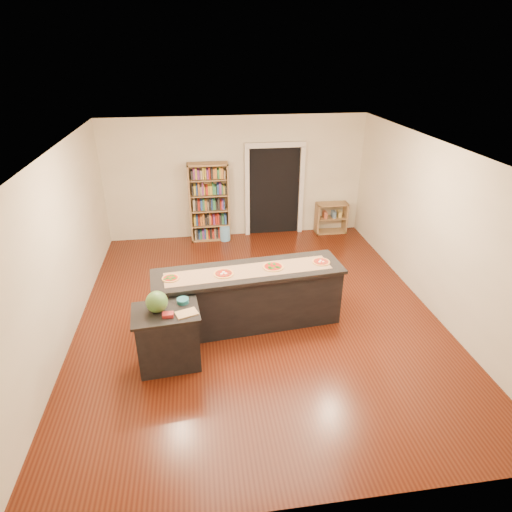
{
  "coord_description": "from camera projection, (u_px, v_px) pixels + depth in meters",
  "views": [
    {
      "loc": [
        -0.9,
        -6.14,
        4.15
      ],
      "look_at": [
        0.0,
        0.2,
        1.0
      ],
      "focal_mm": 30.0,
      "sensor_mm": 36.0,
      "label": 1
    }
  ],
  "objects": [
    {
      "name": "pizza_b",
      "position": [
        224.0,
        274.0,
        6.57
      ],
      "size": [
        0.32,
        0.32,
        0.02
      ],
      "color": "#D7AE52",
      "rests_on": "kitchen_island"
    },
    {
      "name": "kraft_paper",
      "position": [
        249.0,
        271.0,
        6.68
      ],
      "size": [
        2.65,
        0.73,
        0.0
      ],
      "primitive_type": "cube",
      "rotation": [
        0.0,
        0.0,
        0.1
      ],
      "color": "#926F4B",
      "rests_on": "kitchen_island"
    },
    {
      "name": "bookshelf",
      "position": [
        209.0,
        203.0,
        9.83
      ],
      "size": [
        0.91,
        0.32,
        1.83
      ],
      "primitive_type": "cube",
      "color": "#9C784B",
      "rests_on": "ground"
    },
    {
      "name": "waste_bin",
      "position": [
        225.0,
        233.0,
        10.11
      ],
      "size": [
        0.25,
        0.25,
        0.36
      ],
      "primitive_type": "cylinder",
      "color": "#6AB4ED",
      "rests_on": "ground"
    },
    {
      "name": "pizza_a",
      "position": [
        171.0,
        278.0,
        6.44
      ],
      "size": [
        0.28,
        0.28,
        0.02
      ],
      "color": "#D7AE52",
      "rests_on": "kitchen_island"
    },
    {
      "name": "cutting_board",
      "position": [
        187.0,
        313.0,
        5.77
      ],
      "size": [
        0.33,
        0.28,
        0.02
      ],
      "primitive_type": "cube",
      "rotation": [
        0.0,
        0.0,
        0.34
      ],
      "color": "tan",
      "rests_on": "side_counter"
    },
    {
      "name": "pizza_d",
      "position": [
        321.0,
        262.0,
        6.93
      ],
      "size": [
        0.28,
        0.28,
        0.02
      ],
      "color": "#D7AE52",
      "rests_on": "kitchen_island"
    },
    {
      "name": "doorway",
      "position": [
        274.0,
        185.0,
        10.06
      ],
      "size": [
        1.4,
        0.09,
        2.21
      ],
      "color": "black",
      "rests_on": "room"
    },
    {
      "name": "kitchen_island",
      "position": [
        249.0,
        297.0,
        6.92
      ],
      "size": [
        3.01,
        0.82,
        0.99
      ],
      "rotation": [
        0.0,
        0.0,
        0.1
      ],
      "color": "black",
      "rests_on": "ground"
    },
    {
      "name": "package_teal",
      "position": [
        183.0,
        301.0,
        6.01
      ],
      "size": [
        0.17,
        0.17,
        0.06
      ],
      "primitive_type": "cylinder",
      "color": "#195966",
      "rests_on": "side_counter"
    },
    {
      "name": "side_counter",
      "position": [
        168.0,
        338.0,
        6.03
      ],
      "size": [
        0.91,
        0.67,
        0.9
      ],
      "rotation": [
        0.0,
        0.0,
        0.1
      ],
      "color": "black",
      "rests_on": "ground"
    },
    {
      "name": "package_red",
      "position": [
        168.0,
        315.0,
        5.7
      ],
      "size": [
        0.15,
        0.11,
        0.05
      ],
      "primitive_type": "cube",
      "rotation": [
        0.0,
        0.0,
        -0.02
      ],
      "color": "maroon",
      "rests_on": "side_counter"
    },
    {
      "name": "pizza_c",
      "position": [
        273.0,
        267.0,
        6.77
      ],
      "size": [
        0.33,
        0.33,
        0.02
      ],
      "color": "#D7AE52",
      "rests_on": "kitchen_island"
    },
    {
      "name": "room",
      "position": [
        258.0,
        239.0,
        6.78
      ],
      "size": [
        6.0,
        7.0,
        2.8
      ],
      "color": "#ECE3C7",
      "rests_on": "ground"
    },
    {
      "name": "watermelon",
      "position": [
        157.0,
        302.0,
        5.76
      ],
      "size": [
        0.3,
        0.3,
        0.3
      ],
      "primitive_type": "sphere",
      "color": "#144214",
      "rests_on": "side_counter"
    },
    {
      "name": "low_shelf",
      "position": [
        331.0,
        218.0,
        10.44
      ],
      "size": [
        0.75,
        0.32,
        0.75
      ],
      "primitive_type": "cube",
      "color": "#9C784B",
      "rests_on": "ground"
    }
  ]
}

